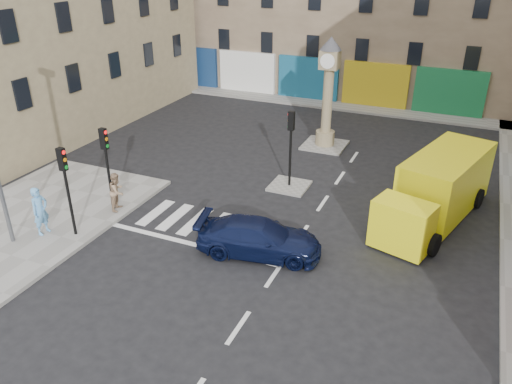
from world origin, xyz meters
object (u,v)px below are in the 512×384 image
Objects in this scene: pedestrian_blue at (40,211)px; pedestrian_tan at (117,191)px; clock_pillar at (328,86)px; traffic_light_island at (291,137)px; navy_sedan at (259,238)px; traffic_light_left_near at (65,178)px; yellow_van at (438,189)px; traffic_light_left_far at (106,156)px.

pedestrian_tan is at bearing -24.58° from pedestrian_blue.
pedestrian_blue reaches higher than pedestrian_tan.
clock_pillar is 3.55× the size of pedestrian_tan.
traffic_light_island is 0.78× the size of navy_sedan.
pedestrian_blue is (-8.45, -2.31, 0.47)m from navy_sedan.
traffic_light_left_near is 0.78× the size of navy_sedan.
traffic_light_left_far is at bearing -142.49° from yellow_van.
yellow_van is (13.05, 7.47, -1.27)m from traffic_light_left_near.
clock_pillar is 16.26m from pedestrian_blue.
yellow_van reaches higher than pedestrian_tan.
traffic_light_island is at bearing -1.92° from navy_sedan.
traffic_light_left_far is 1.00× the size of traffic_light_island.
traffic_light_left_near is at bearing -90.00° from traffic_light_left_far.
traffic_light_left_near is 2.93m from pedestrian_tan.
traffic_light_left_near reaches higher than yellow_van.
yellow_van is at bearing -2.81° from traffic_light_island.
traffic_light_left_near reaches higher than pedestrian_blue.
pedestrian_blue is (-7.51, -14.23, -2.40)m from clock_pillar.
navy_sedan is (0.94, -11.91, -2.86)m from clock_pillar.
yellow_van is (6.75, -6.33, -2.20)m from clock_pillar.
pedestrian_tan is (-6.00, -11.36, -2.54)m from clock_pillar.
traffic_light_left_far is at bearing 74.96° from navy_sedan.
clock_pillar is at bearing 61.06° from traffic_light_left_far.
traffic_light_island reaches higher than yellow_van.
pedestrian_tan is (1.51, 2.86, -0.14)m from pedestrian_blue.
traffic_light_left_far reaches higher than pedestrian_tan.
traffic_light_left_far reaches higher than yellow_van.
traffic_light_left_near reaches higher than navy_sedan.
clock_pillar is 12.29m from navy_sedan.
navy_sedan is 6.97m from pedestrian_tan.
traffic_light_left_near is 0.47× the size of yellow_van.
traffic_light_left_near is 2.15× the size of pedestrian_tan.
traffic_light_island is 0.61× the size of clock_pillar.
yellow_van is at bearing 21.23° from traffic_light_left_far.
yellow_van is 3.90× the size of pedestrian_blue.
traffic_light_island reaches higher than pedestrian_blue.
clock_pillar is at bearing 90.00° from traffic_light_island.
clock_pillar reaches higher than navy_sedan.
traffic_light_island reaches higher than pedestrian_tan.
pedestrian_blue is at bearing -132.38° from traffic_light_island.
pedestrian_tan is at bearing 6.15° from traffic_light_left_far.
yellow_van is at bearing -57.78° from pedestrian_blue.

